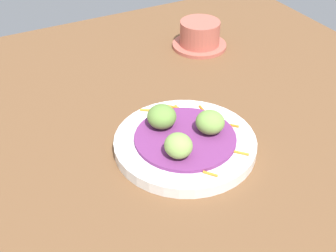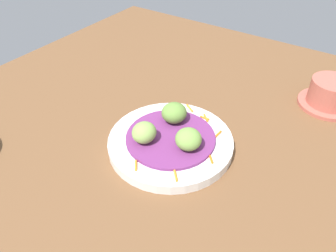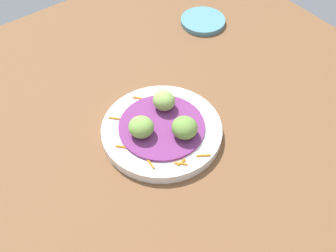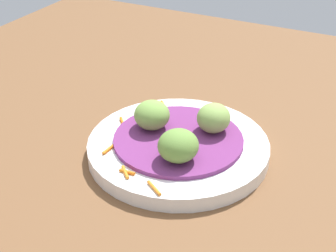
# 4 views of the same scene
# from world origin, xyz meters

# --- Properties ---
(table_surface) EXTENTS (1.10, 1.10, 0.02)m
(table_surface) POSITION_xyz_m (0.00, 0.00, 0.01)
(table_surface) COLOR brown
(table_surface) RESTS_ON ground
(main_plate) EXTENTS (0.23, 0.23, 0.02)m
(main_plate) POSITION_xyz_m (-0.00, -0.02, 0.03)
(main_plate) COLOR white
(main_plate) RESTS_ON table_surface
(cabbage_bed) EXTENTS (0.17, 0.17, 0.01)m
(cabbage_bed) POSITION_xyz_m (-0.00, -0.02, 0.04)
(cabbage_bed) COLOR #702D6B
(cabbage_bed) RESTS_ON main_plate
(carrot_garnish) EXTENTS (0.13, 0.21, 0.00)m
(carrot_garnish) POSITION_xyz_m (0.04, -0.00, 0.04)
(carrot_garnish) COLOR orange
(carrot_garnish) RESTS_ON main_plate
(guac_scoop_left) EXTENTS (0.06, 0.06, 0.04)m
(guac_scoop_left) POSITION_xyz_m (0.04, -0.03, 0.06)
(guac_scoop_left) COLOR #759E47
(guac_scoop_left) RESTS_ON cabbage_bed
(guac_scoop_center) EXTENTS (0.06, 0.06, 0.04)m
(guac_scoop_center) POSITION_xyz_m (-0.02, 0.02, 0.06)
(guac_scoop_center) COLOR olive
(guac_scoop_center) RESTS_ON cabbage_bed
(guac_scoop_right) EXTENTS (0.04, 0.05, 0.04)m
(guac_scoop_right) POSITION_xyz_m (-0.03, -0.06, 0.06)
(guac_scoop_right) COLOR #84A851
(guac_scoop_right) RESTS_ON cabbage_bed
(side_plate_small) EXTENTS (0.11, 0.11, 0.01)m
(side_plate_small) POSITION_xyz_m (-0.30, -0.25, 0.03)
(side_plate_small) COLOR teal
(side_plate_small) RESTS_ON table_surface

